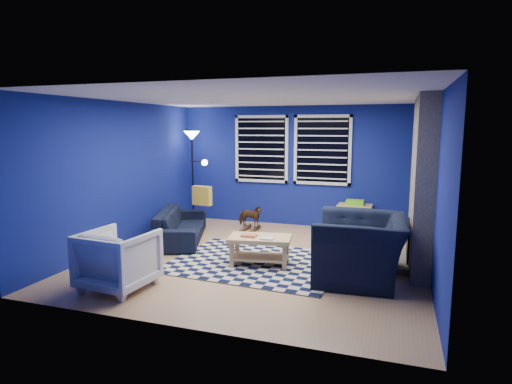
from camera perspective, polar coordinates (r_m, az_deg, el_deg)
floor at (r=6.86m, az=0.39°, el=-8.85°), size 5.00×5.00×0.00m
ceiling at (r=6.55m, az=0.41°, el=12.48°), size 5.00×5.00×0.00m
wall_back at (r=8.99m, az=5.35°, el=3.43°), size 5.00×0.00×5.00m
wall_left at (r=7.73m, az=-17.52°, el=2.22°), size 0.00×5.00×5.00m
wall_right at (r=6.29m, az=22.61°, el=0.56°), size 0.00×5.00×5.00m
fireplace at (r=6.78m, az=21.10°, el=0.73°), size 0.65×2.00×2.50m
window_left at (r=9.12m, az=0.71°, el=5.75°), size 1.17×0.06×1.42m
window_right at (r=8.82m, az=8.82°, el=5.55°), size 1.17×0.06×1.42m
tv at (r=8.26m, az=21.34°, el=3.46°), size 0.07×1.00×0.58m
rug at (r=6.65m, az=0.00°, el=-9.34°), size 2.62×2.16×0.02m
sofa at (r=7.97m, az=-10.01°, el=-4.39°), size 2.06×1.36×0.56m
armchair_big at (r=6.02m, az=13.72°, el=-7.27°), size 1.40×1.24×0.87m
armchair_bent at (r=5.82m, az=-17.87°, el=-8.55°), size 0.89×0.91×0.77m
rocking_horse at (r=8.55m, az=-0.82°, el=-3.27°), size 0.30×0.56×0.45m
coffee_table at (r=6.46m, az=0.50°, el=-7.01°), size 1.00×0.68×0.46m
cabinet at (r=8.69m, az=12.99°, el=-3.38°), size 0.67×0.46×0.64m
floor_lamp at (r=9.22m, az=-8.41°, el=5.80°), size 0.54×0.33×1.98m
throw_pillow at (r=8.35m, az=-7.21°, el=-0.48°), size 0.40×0.17×0.37m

